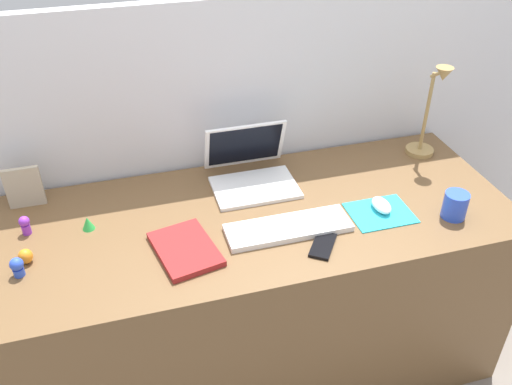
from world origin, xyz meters
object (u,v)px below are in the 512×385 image
(cell_phone, at_px, (323,245))
(toy_figurine_orange, at_px, (26,256))
(keyboard, at_px, (288,228))
(desk_lamp, at_px, (430,114))
(picture_frame, at_px, (24,187))
(mouse, at_px, (381,205))
(coffee_mug, at_px, (455,205))
(notebook_pad, at_px, (185,249))
(toy_figurine_purple, at_px, (25,225))
(toy_figurine_green, at_px, (88,223))
(laptop, at_px, (250,168))
(toy_figurine_blue, at_px, (17,266))

(cell_phone, distance_m, toy_figurine_orange, 0.91)
(keyboard, relative_size, cell_phone, 3.20)
(desk_lamp, distance_m, picture_frame, 1.49)
(mouse, bearing_deg, coffee_mug, -24.32)
(notebook_pad, relative_size, toy_figurine_purple, 3.66)
(notebook_pad, relative_size, toy_figurine_orange, 5.06)
(toy_figurine_green, bearing_deg, laptop, 12.91)
(toy_figurine_blue, distance_m, toy_figurine_green, 0.27)
(laptop, bearing_deg, desk_lamp, -1.13)
(toy_figurine_purple, bearing_deg, notebook_pad, -25.81)
(keyboard, distance_m, toy_figurine_blue, 0.83)
(toy_figurine_green, height_order, toy_figurine_purple, toy_figurine_purple)
(coffee_mug, xyz_separation_m, toy_figurine_purple, (-1.37, 0.30, -0.01))
(mouse, relative_size, toy_figurine_purple, 1.46)
(keyboard, xyz_separation_m, toy_figurine_purple, (-0.82, 0.22, 0.03))
(desk_lamp, height_order, toy_figurine_green, desk_lamp)
(notebook_pad, distance_m, coffee_mug, 0.90)
(cell_phone, xyz_separation_m, picture_frame, (-0.90, 0.49, 0.07))
(laptop, relative_size, keyboard, 0.73)
(mouse, xyz_separation_m, cell_phone, (-0.26, -0.13, -0.02))
(toy_figurine_purple, bearing_deg, cell_phone, -19.95)
(desk_lamp, bearing_deg, toy_figurine_purple, -176.51)
(laptop, height_order, notebook_pad, laptop)
(notebook_pad, bearing_deg, mouse, -9.07)
(keyboard, height_order, cell_phone, keyboard)
(keyboard, distance_m, toy_figurine_purple, 0.84)
(keyboard, xyz_separation_m, toy_figurine_orange, (-0.81, 0.07, 0.01))
(cell_phone, xyz_separation_m, desk_lamp, (0.59, 0.41, 0.18))
(cell_phone, relative_size, coffee_mug, 1.40)
(toy_figurine_orange, bearing_deg, coffee_mug, -6.27)
(picture_frame, bearing_deg, desk_lamp, -2.76)
(laptop, height_order, cell_phone, laptop)
(coffee_mug, bearing_deg, toy_figurine_purple, 167.78)
(laptop, distance_m, desk_lamp, 0.72)
(picture_frame, height_order, toy_figurine_green, picture_frame)
(toy_figurine_blue, xyz_separation_m, toy_figurine_purple, (0.01, 0.20, 0.00))
(mouse, distance_m, toy_figurine_purple, 1.17)
(laptop, relative_size, picture_frame, 2.00)
(mouse, height_order, desk_lamp, desk_lamp)
(notebook_pad, relative_size, coffee_mug, 2.62)
(toy_figurine_orange, bearing_deg, keyboard, -4.90)
(desk_lamp, distance_m, toy_figurine_blue, 1.53)
(mouse, bearing_deg, toy_figurine_purple, 170.21)
(cell_phone, bearing_deg, coffee_mug, 38.13)
(laptop, bearing_deg, coffee_mug, -33.97)
(laptop, bearing_deg, notebook_pad, -131.96)
(cell_phone, xyz_separation_m, toy_figurine_green, (-0.70, 0.29, 0.02))
(toy_figurine_purple, bearing_deg, toy_figurine_blue, -93.10)
(mouse, bearing_deg, laptop, 141.31)
(keyboard, height_order, notebook_pad, same)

